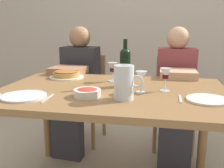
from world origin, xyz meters
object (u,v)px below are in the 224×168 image
wine_bottle (125,67)px  salad_bowl (87,92)px  baked_tart (66,74)px  dinner_plate_right_setting (208,100)px  chair_right (174,96)px  water_pitcher (124,84)px  wine_glass_right_diner (113,68)px  wine_glass_spare (141,77)px  wine_glass_centre (166,75)px  dinner_plate_left_setting (24,96)px  diner_right (176,90)px  diner_left (76,86)px  chair_left (86,92)px  dining_table (112,103)px

wine_bottle → salad_bowl: bearing=-121.0°
baked_tart → dinner_plate_right_setting: size_ratio=1.15×
dinner_plate_right_setting → chair_right: (-0.13, 1.04, -0.27)m
wine_bottle → water_pitcher: wine_bottle is taller
wine_glass_right_diner → wine_glass_spare: size_ratio=1.05×
baked_tart → wine_glass_centre: 0.83m
dinner_plate_left_setting → dinner_plate_right_setting: same height
chair_right → diner_right: (0.00, -0.24, 0.12)m
dinner_plate_right_setting → diner_right: (-0.13, 0.81, -0.15)m
diner_left → dinner_plate_left_setting: bearing=94.3°
wine_bottle → baked_tart: wine_bottle is taller
chair_left → wine_glass_spare: bearing=130.4°
wine_glass_right_diner → dinner_plate_left_setting: 0.69m
water_pitcher → dinner_plate_left_setting: 0.60m
dinner_plate_right_setting → diner_right: 0.83m
dining_table → chair_right: (0.45, 0.89, -0.17)m
wine_glass_right_diner → diner_left: bearing=137.4°
wine_glass_right_diner → dinner_plate_right_setting: wine_glass_right_diner is taller
wine_glass_centre → chair_right: size_ratio=0.17×
dinner_plate_left_setting → water_pitcher: bearing=7.0°
wine_glass_spare → chair_right: size_ratio=0.16×
dining_table → dinner_plate_right_setting: (0.58, -0.15, 0.10)m
diner_left → diner_right: bearing=-173.4°
salad_bowl → dinner_plate_right_setting: salad_bowl is taller
wine_bottle → chair_left: size_ratio=0.37×
wine_glass_spare → dinner_plate_left_setting: size_ratio=0.51×
wine_glass_right_diner → chair_right: 0.89m
wine_glass_right_diner → dinner_plate_right_setting: 0.74m
dining_table → dinner_plate_left_setting: 0.56m
wine_bottle → diner_right: (0.38, 0.55, -0.28)m
wine_glass_spare → diner_left: (-0.66, 0.67, -0.24)m
dinner_plate_left_setting → baked_tart: bearing=85.8°
baked_tart → water_pitcher: bearing=-44.0°
water_pitcher → wine_glass_right_diner: size_ratio=1.38×
wine_glass_centre → diner_right: (0.11, 0.63, -0.25)m
wine_bottle → salad_bowl: size_ratio=2.01×
wine_glass_spare → dining_table: bearing=169.8°
wine_bottle → wine_glass_centre: bearing=-16.5°
wine_glass_right_diner → dinner_plate_right_setting: (0.62, -0.40, -0.10)m
baked_tart → wine_glass_right_diner: 0.40m
diner_right → diner_left: bearing=1.1°
water_pitcher → wine_glass_spare: size_ratio=1.45×
wine_glass_spare → dinner_plate_right_setting: bearing=-16.1°
wine_glass_right_diner → diner_right: (0.49, 0.41, -0.25)m
dining_table → wine_glass_centre: (0.34, 0.03, 0.20)m
water_pitcher → baked_tart: bearing=136.0°
water_pitcher → wine_glass_centre: size_ratio=1.32×
diner_left → chair_right: (0.91, 0.26, -0.12)m
wine_glass_right_diner → wine_glass_centre: 0.44m
diner_right → wine_glass_spare: bearing=69.5°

